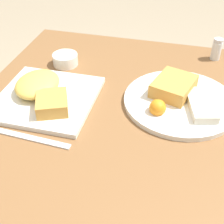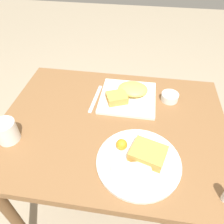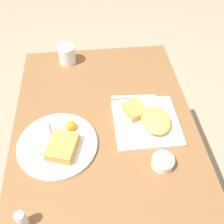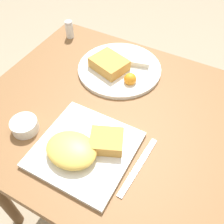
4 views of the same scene
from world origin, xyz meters
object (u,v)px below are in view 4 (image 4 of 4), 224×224
Objects in this scene: salt_shaker at (70,30)px; plate_oval_far at (119,67)px; butter_knife at (138,166)px; plate_square_near at (83,148)px; sauce_ramekin at (24,125)px.

plate_oval_far is at bearing -18.93° from salt_shaker.
salt_shaker is (-0.28, 0.10, 0.02)m from plate_oval_far.
butter_knife is (0.23, -0.33, -0.01)m from plate_oval_far.
butter_knife is at bearing 11.91° from plate_square_near.
butter_knife is at bearing -54.89° from plate_oval_far.
plate_oval_far is 1.49× the size of butter_knife.
plate_oval_far is 4.22× the size of salt_shaker.
plate_square_near reaches higher than plate_oval_far.
salt_shaker is (-0.36, 0.46, 0.01)m from plate_square_near.
sauce_ramekin is (-0.20, -0.01, -0.00)m from plate_square_near.
butter_knife is (0.36, 0.05, -0.02)m from sauce_ramekin.
plate_oval_far is (-0.08, 0.37, -0.01)m from plate_square_near.
plate_oval_far is at bearing 38.46° from butter_knife.
plate_square_near reaches higher than butter_knife.
salt_shaker is 0.35× the size of butter_knife.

